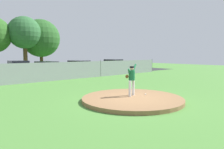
% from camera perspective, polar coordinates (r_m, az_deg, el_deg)
% --- Properties ---
extents(ground_plane, '(80.00, 80.00, 0.00)m').
position_cam_1_polar(ground_plane, '(14.95, -11.48, -3.42)').
color(ground_plane, '#4C8438').
extents(asphalt_strip, '(44.00, 7.00, 0.01)m').
position_cam_1_polar(asphalt_strip, '(22.65, -22.39, -0.69)').
color(asphalt_strip, '#2B2B2D').
rests_on(asphalt_strip, ground_plane).
extents(pitchers_mound, '(5.06, 5.06, 0.18)m').
position_cam_1_polar(pitchers_mound, '(10.28, 5.75, -6.91)').
color(pitchers_mound, olive).
rests_on(pitchers_mound, ground_plane).
extents(pitcher_youth, '(0.79, 0.32, 1.66)m').
position_cam_1_polar(pitcher_youth, '(10.45, 5.55, -0.87)').
color(pitcher_youth, silver).
rests_on(pitcher_youth, pitchers_mound).
extents(baseball, '(0.07, 0.07, 0.07)m').
position_cam_1_polar(baseball, '(10.91, 9.44, -5.54)').
color(baseball, white).
rests_on(baseball, pitchers_mound).
extents(chainlink_fence, '(29.70, 0.07, 1.75)m').
position_cam_1_polar(chainlink_fence, '(18.40, -17.83, 0.69)').
color(chainlink_fence, gray).
rests_on(chainlink_fence, ground_plane).
extents(parked_car_silver, '(2.04, 4.40, 1.72)m').
position_cam_1_polar(parked_car_silver, '(22.70, -24.92, 1.28)').
color(parked_car_silver, '#B7BABF').
rests_on(parked_car_silver, ground_plane).
extents(parked_car_charcoal, '(1.98, 4.51, 1.60)m').
position_cam_1_polar(parked_car_charcoal, '(23.05, -18.00, 1.49)').
color(parked_car_charcoal, '#232328').
rests_on(parked_car_charcoal, ground_plane).
extents(parked_car_champagne, '(2.11, 4.14, 1.68)m').
position_cam_1_polar(parked_car_champagne, '(28.33, 0.39, 2.51)').
color(parked_car_champagne, tan).
rests_on(parked_car_champagne, ground_plane).
extents(parked_car_slate, '(2.13, 4.76, 1.62)m').
position_cam_1_polar(parked_car_slate, '(25.13, -9.33, 2.01)').
color(parked_car_slate, slate).
rests_on(parked_car_slate, ground_plane).
extents(traffic_cone_orange, '(0.40, 0.40, 0.55)m').
position_cam_1_polar(traffic_cone_orange, '(24.62, -2.57, 0.80)').
color(traffic_cone_orange, orange).
rests_on(traffic_cone_orange, asphalt_strip).
extents(tree_broad_left, '(4.61, 4.61, 7.79)m').
position_cam_1_polar(tree_broad_left, '(32.07, -23.51, 10.72)').
color(tree_broad_left, '#4C331E').
rests_on(tree_broad_left, ground_plane).
extents(tree_slender_far, '(5.92, 5.92, 7.88)m').
position_cam_1_polar(tree_slender_far, '(34.30, -19.48, 9.61)').
color(tree_slender_far, '#4C331E').
rests_on(tree_slender_far, ground_plane).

